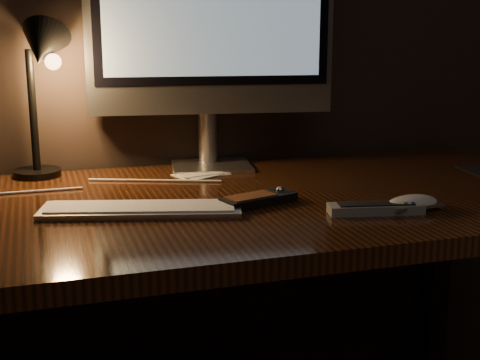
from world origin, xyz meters
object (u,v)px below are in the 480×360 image
object	(u,v)px
monitor	(211,16)
keyboard	(141,209)
media_remote	(258,199)
tv_remote	(376,208)
desk	(221,245)
mouse	(412,205)
desk_lamp	(41,70)

from	to	relation	value
monitor	keyboard	distance (m)	0.57
keyboard	media_remote	world-z (taller)	media_remote
keyboard	tv_remote	bearing A→B (deg)	-2.97
monitor	media_remote	xyz separation A→B (m)	(0.00, -0.37, -0.37)
desk	tv_remote	size ratio (longest dim) A/B	8.34
mouse	desk_lamp	bearing A→B (deg)	139.12
mouse	media_remote	world-z (taller)	media_remote
media_remote	tv_remote	world-z (taller)	media_remote
keyboard	desk_lamp	bearing A→B (deg)	129.88
keyboard	desk_lamp	distance (m)	0.46
desk	mouse	bearing A→B (deg)	-40.08
desk	mouse	world-z (taller)	mouse
desk	mouse	distance (m)	0.44
media_remote	desk_lamp	size ratio (longest dim) A/B	0.45
media_remote	tv_remote	xyz separation A→B (m)	(0.20, -0.13, -0.00)
keyboard	mouse	bearing A→B (deg)	-0.53
mouse	tv_remote	world-z (taller)	tv_remote
media_remote	desk	bearing A→B (deg)	89.97
mouse	keyboard	bearing A→B (deg)	159.76
keyboard	desk	bearing A→B (deg)	47.32
tv_remote	desk_lamp	world-z (taller)	desk_lamp
media_remote	tv_remote	bearing A→B (deg)	-50.35
tv_remote	desk	bearing A→B (deg)	143.54
desk	media_remote	bearing A→B (deg)	-73.04
keyboard	media_remote	xyz separation A→B (m)	(0.24, -0.01, 0.00)
monitor	desk_lamp	bearing A→B (deg)	-171.31
media_remote	tv_remote	distance (m)	0.24
mouse	desk_lamp	distance (m)	0.88
desk	monitor	world-z (taller)	monitor
mouse	monitor	bearing A→B (deg)	114.51
desk	desk_lamp	world-z (taller)	desk_lamp
mouse	media_remote	bearing A→B (deg)	149.90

